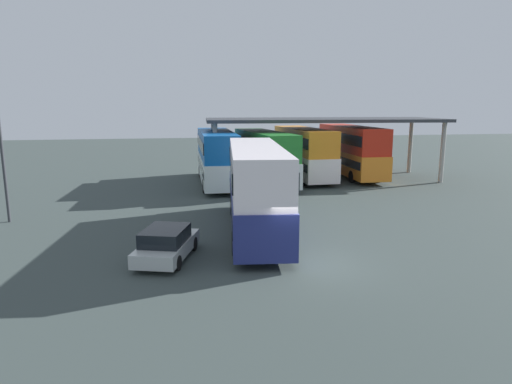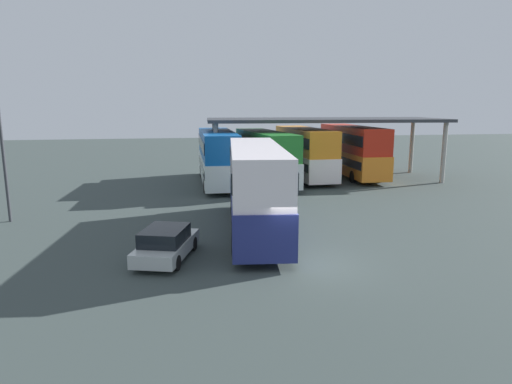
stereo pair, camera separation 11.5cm
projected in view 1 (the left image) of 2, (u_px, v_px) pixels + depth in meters
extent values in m
plane|color=#374240|center=(299.00, 265.00, 17.55)|extent=(140.00, 140.00, 0.00)
cube|color=navy|center=(256.00, 206.00, 21.97)|extent=(3.72, 11.45, 1.87)
cube|color=white|center=(256.00, 167.00, 21.59)|extent=(3.62, 11.22, 2.03)
cube|color=black|center=(256.00, 202.00, 21.92)|extent=(3.70, 11.01, 0.64)
cube|color=black|center=(256.00, 165.00, 21.57)|extent=(3.70, 11.01, 0.81)
cube|color=black|center=(250.00, 182.00, 27.36)|extent=(2.09, 0.34, 1.12)
cube|color=orange|center=(250.00, 167.00, 27.19)|extent=(1.72, 0.27, 0.36)
cylinder|color=black|center=(233.00, 206.00, 25.46)|extent=(0.39, 1.03, 1.00)
cylinder|color=black|center=(271.00, 206.00, 25.60)|extent=(0.39, 1.03, 1.00)
cylinder|color=black|center=(235.00, 243.00, 18.63)|extent=(0.39, 1.03, 1.00)
cylinder|color=black|center=(288.00, 242.00, 18.78)|extent=(0.39, 1.03, 1.00)
cube|color=#B4BBB9|center=(167.00, 247.00, 18.13)|extent=(2.79, 4.22, 0.55)
cube|color=black|center=(165.00, 235.00, 17.83)|extent=(2.14, 2.51, 0.58)
cylinder|color=black|center=(159.00, 242.00, 19.43)|extent=(0.37, 0.63, 0.60)
cylinder|color=black|center=(194.00, 244.00, 19.25)|extent=(0.37, 0.63, 0.60)
cylinder|color=black|center=(138.00, 261.00, 17.08)|extent=(0.37, 0.63, 0.60)
cylinder|color=black|center=(177.00, 263.00, 16.90)|extent=(0.37, 0.63, 0.60)
cube|color=silver|center=(217.00, 168.00, 35.36)|extent=(2.75, 11.51, 1.83)
cube|color=#1058A9|center=(216.00, 144.00, 34.99)|extent=(2.67, 11.28, 1.98)
cube|color=black|center=(217.00, 165.00, 35.32)|extent=(2.78, 11.06, 0.62)
cube|color=black|center=(216.00, 143.00, 34.97)|extent=(2.78, 11.06, 0.79)
cube|color=black|center=(212.00, 157.00, 40.80)|extent=(2.16, 0.14, 1.10)
cube|color=orange|center=(212.00, 147.00, 40.63)|extent=(1.78, 0.11, 0.36)
cylinder|color=black|center=(201.00, 171.00, 38.76)|extent=(0.30, 1.00, 1.00)
cylinder|color=black|center=(227.00, 171.00, 39.13)|extent=(0.30, 1.00, 1.00)
cylinder|color=black|center=(205.00, 186.00, 31.88)|extent=(0.30, 1.00, 1.00)
cylinder|color=black|center=(237.00, 185.00, 32.25)|extent=(0.30, 1.00, 1.00)
cube|color=silver|center=(264.00, 168.00, 35.38)|extent=(3.44, 10.52, 1.82)
cube|color=#227B2A|center=(264.00, 144.00, 35.02)|extent=(3.34, 10.30, 1.97)
cube|color=black|center=(264.00, 165.00, 35.34)|extent=(3.43, 10.11, 0.62)
cube|color=black|center=(264.00, 143.00, 35.00)|extent=(3.43, 10.11, 0.79)
cube|color=black|center=(248.00, 157.00, 40.15)|extent=(2.07, 0.30, 1.09)
cube|color=orange|center=(248.00, 148.00, 39.99)|extent=(1.71, 0.25, 0.36)
cylinder|color=black|center=(241.00, 172.00, 38.25)|extent=(0.38, 1.02, 1.00)
cylinder|color=black|center=(266.00, 171.00, 38.85)|extent=(0.38, 1.02, 1.00)
cylinder|color=black|center=(263.00, 185.00, 32.21)|extent=(0.38, 1.02, 1.00)
cylinder|color=black|center=(291.00, 184.00, 32.81)|extent=(0.38, 1.02, 1.00)
cube|color=white|center=(303.00, 163.00, 38.08)|extent=(2.82, 10.54, 1.87)
cube|color=orange|center=(304.00, 140.00, 37.70)|extent=(2.74, 10.32, 2.03)
cube|color=black|center=(303.00, 161.00, 38.04)|extent=(2.85, 10.12, 0.64)
cube|color=black|center=(304.00, 139.00, 37.68)|extent=(2.85, 10.12, 0.81)
cube|color=black|center=(287.00, 154.00, 43.00)|extent=(2.17, 0.16, 1.12)
cube|color=orange|center=(287.00, 144.00, 42.83)|extent=(1.78, 0.13, 0.36)
cylinder|color=black|center=(280.00, 168.00, 41.12)|extent=(0.31, 1.01, 1.00)
cylinder|color=black|center=(304.00, 167.00, 41.58)|extent=(0.31, 1.01, 1.00)
cylinder|color=black|center=(302.00, 179.00, 34.88)|extent=(0.31, 1.01, 1.00)
cylinder|color=black|center=(329.00, 178.00, 35.35)|extent=(0.31, 1.01, 1.00)
cube|color=orange|center=(350.00, 161.00, 39.28)|extent=(2.68, 11.09, 1.93)
cube|color=red|center=(351.00, 138.00, 38.90)|extent=(2.61, 10.87, 2.09)
cube|color=black|center=(350.00, 159.00, 39.24)|extent=(2.71, 10.65, 0.66)
cube|color=black|center=(351.00, 137.00, 38.88)|extent=(2.71, 10.65, 0.84)
cube|color=black|center=(330.00, 152.00, 44.52)|extent=(2.12, 0.14, 1.16)
cube|color=orange|center=(331.00, 142.00, 44.34)|extent=(1.75, 0.11, 0.36)
cylinder|color=black|center=(326.00, 165.00, 42.58)|extent=(0.30, 1.00, 1.00)
cylinder|color=black|center=(348.00, 165.00, 42.94)|extent=(0.30, 1.00, 1.00)
cylinder|color=black|center=(352.00, 177.00, 35.94)|extent=(0.30, 1.00, 1.00)
cylinder|color=black|center=(379.00, 176.00, 36.30)|extent=(0.30, 1.00, 1.00)
cube|color=#33353A|center=(324.00, 120.00, 36.88)|extent=(19.73, 8.04, 0.25)
cylinder|color=#9E9B93|center=(410.00, 146.00, 41.19)|extent=(0.36, 0.36, 4.84)
cylinder|color=#9E9B93|center=(442.00, 153.00, 35.67)|extent=(0.36, 0.36, 4.84)
cylinder|color=#9E9B93|center=(214.00, 149.00, 39.07)|extent=(0.36, 0.36, 4.84)
cylinder|color=#9E9B93|center=(215.00, 156.00, 33.55)|extent=(0.36, 0.36, 4.84)
cylinder|color=#33353A|center=(1.00, 141.00, 23.17)|extent=(0.16, 0.16, 8.69)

